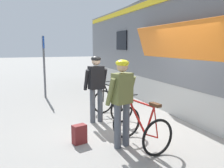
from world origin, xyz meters
TOP-DOWN VIEW (x-y plane):
  - ground_plane at (0.00, 0.00)m, footprint 80.00×80.00m
  - train_car at (2.97, 0.43)m, footprint 3.30×17.80m
  - cyclist_near_in_dark at (-0.80, 0.84)m, footprint 0.64×0.37m
  - cyclist_far_in_olive at (-0.77, -0.87)m, footprint 0.66×0.43m
  - bicycle_near_black at (-0.27, 1.07)m, footprint 0.91×1.19m
  - bicycle_far_red at (-0.41, -1.00)m, footprint 0.89×1.18m
  - backpack_on_platform at (-1.54, -0.42)m, footprint 0.32×0.25m
  - platform_sign_post at (-1.82, 4.55)m, footprint 0.08×0.70m

SIDE VIEW (x-z plane):
  - ground_plane at x=0.00m, z-range 0.00..0.00m
  - backpack_on_platform at x=-1.54m, z-range 0.00..0.40m
  - bicycle_near_black at x=-0.27m, z-range -0.09..0.89m
  - bicycle_far_red at x=-0.41m, z-range -0.09..0.89m
  - cyclist_near_in_dark at x=-0.80m, z-range 0.17..1.94m
  - cyclist_far_in_olive at x=-0.77m, z-range 0.17..1.94m
  - platform_sign_post at x=-1.82m, z-range 0.42..2.82m
  - train_car at x=2.97m, z-range 0.03..3.91m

